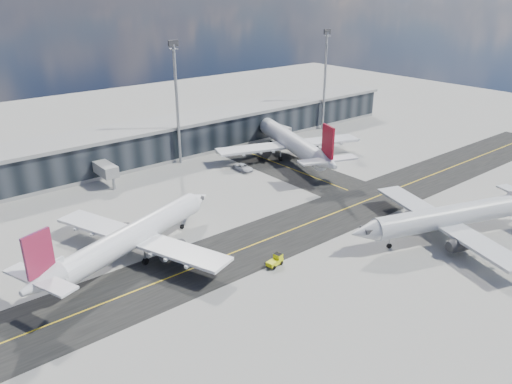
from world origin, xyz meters
TOP-DOWN VIEW (x-y plane):
  - ground at (0.00, 0.00)m, footprint 300.00×300.00m
  - taxiway_lanes at (3.91, 10.74)m, footprint 180.00×63.00m
  - terminal_concourse at (0.04, 54.93)m, footprint 152.00×19.80m
  - floodlight_masts at (0.00, 48.00)m, footprint 102.50×0.70m
  - airliner_af at (-30.24, 12.55)m, footprint 37.87×32.72m
  - airliner_redtail at (22.96, 32.65)m, footprint 37.01×42.87m
  - airliner_near at (15.47, -15.00)m, footprint 37.88×32.69m
  - baggage_tug at (-14.14, -3.31)m, footprint 3.00×1.89m
  - service_van at (8.46, 33.76)m, footprint 2.63×5.49m

SIDE VIEW (x-z plane):
  - ground at x=0.00m, z-range 0.00..0.00m
  - taxiway_lanes at x=3.91m, z-range -0.01..0.03m
  - service_van at x=8.46m, z-range 0.00..1.51m
  - baggage_tug at x=-14.14m, z-range 0.00..1.76m
  - airliner_near at x=15.47m, z-range -1.95..9.56m
  - airliner_af at x=-30.24m, z-range -1.96..9.60m
  - terminal_concourse at x=0.04m, z-range -0.31..8.49m
  - airliner_redtail at x=22.96m, z-range -2.21..10.82m
  - floodlight_masts at x=0.00m, z-range 1.16..30.06m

